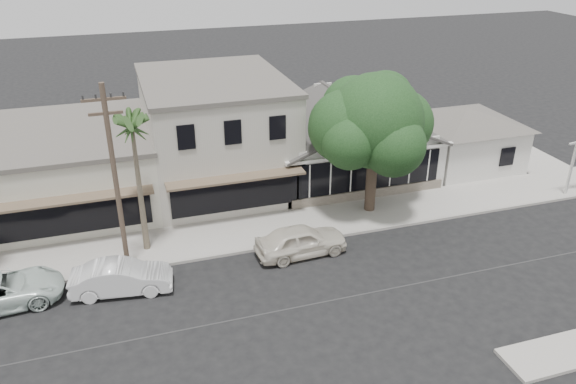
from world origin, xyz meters
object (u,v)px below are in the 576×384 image
object	(u,v)px
utility_pole	(115,177)
shade_tree	(372,123)
car_1	(121,278)
car_0	(301,240)

from	to	relation	value
utility_pole	shade_tree	world-z (taller)	utility_pole
car_1	shade_tree	bearing A→B (deg)	-66.45
car_0	car_1	world-z (taller)	car_0
car_0	car_1	size ratio (longest dim) A/B	1.03
shade_tree	car_1	bearing A→B (deg)	-164.08
utility_pole	car_0	distance (m)	9.24
utility_pole	car_0	xyz separation A→B (m)	(8.23, -1.20, -4.02)
car_0	utility_pole	bearing A→B (deg)	78.53
shade_tree	utility_pole	bearing A→B (deg)	-170.83
shade_tree	car_0	bearing A→B (deg)	-146.71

